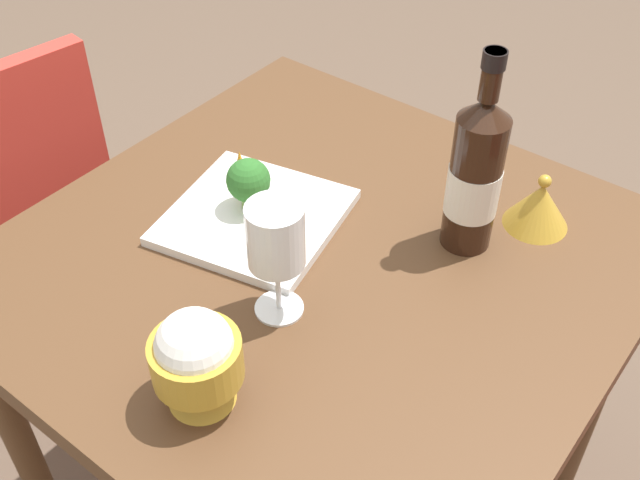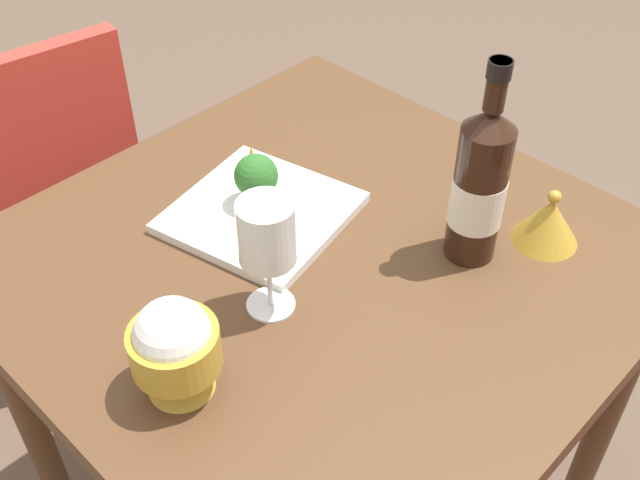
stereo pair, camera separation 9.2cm
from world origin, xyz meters
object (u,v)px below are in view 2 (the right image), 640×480
wine_bottle (480,185)px  carrot_garnish_right (269,226)px  wine_glass (267,235)px  broccoli_floret (256,177)px  rice_bowl_lid (548,221)px  serving_plate (263,212)px  chair_by_wall (36,181)px  carrot_garnish_left (252,163)px  rice_bowl (175,347)px

wine_bottle → carrot_garnish_right: 0.31m
wine_glass → broccoli_floret: size_ratio=2.09×
rice_bowl_lid → wine_glass: bearing=-117.3°
rice_bowl_lid → serving_plate: size_ratio=0.34×
chair_by_wall → rice_bowl_lid: size_ratio=8.50×
wine_bottle → broccoli_floret: wine_bottle is taller
serving_plate → carrot_garnish_right: size_ratio=5.26×
broccoli_floret → carrot_garnish_right: bearing=-31.7°
rice_bowl_lid → carrot_garnish_right: size_ratio=1.77×
wine_bottle → carrot_garnish_right: bearing=-136.9°
chair_by_wall → carrot_garnish_right: bearing=-77.2°
rice_bowl_lid → carrot_garnish_left: 0.47m
broccoli_floret → carrot_garnish_right: (0.08, -0.05, -0.02)m
wine_glass → rice_bowl_lid: bearing=62.7°
serving_plate → carrot_garnish_left: size_ratio=4.63×
wine_bottle → chair_by_wall: bearing=-164.3°
chair_by_wall → carrot_garnish_left: (0.55, 0.14, 0.25)m
wine_glass → carrot_garnish_left: bearing=142.8°
wine_bottle → serving_plate: bearing=-150.8°
chair_by_wall → wine_bottle: wine_bottle is taller
wine_glass → rice_bowl: bearing=-82.9°
broccoli_floret → rice_bowl: bearing=-58.0°
broccoli_floret → carrot_garnish_left: size_ratio=1.34×
rice_bowl_lid → carrot_garnish_right: 0.41m
carrot_garnish_left → broccoli_floret: bearing=-35.4°
rice_bowl → carrot_garnish_right: bearing=113.1°
serving_plate → broccoli_floret: (-0.02, 0.00, 0.06)m
chair_by_wall → carrot_garnish_right: size_ratio=15.07×
broccoli_floret → serving_plate: bearing=-16.5°
chair_by_wall → carrot_garnish_right: chair_by_wall is taller
serving_plate → rice_bowl_lid: bearing=36.4°
wine_glass → chair_by_wall: bearing=177.8°
chair_by_wall → broccoli_floret: (0.60, 0.10, 0.27)m
rice_bowl → broccoli_floret: bearing=122.0°
wine_glass → serving_plate: wine_glass is taller
rice_bowl → serving_plate: (-0.17, 0.30, -0.07)m
wine_glass → serving_plate: 0.23m
wine_glass → serving_plate: bearing=140.6°
broccoli_floret → carrot_garnish_right: broccoli_floret is taller
rice_bowl → broccoli_floret: (-0.19, 0.30, -0.01)m
wine_bottle → broccoli_floret: 0.34m
rice_bowl → carrot_garnish_left: (-0.24, 0.34, -0.03)m
rice_bowl_lid → carrot_garnish_left: bearing=-152.3°
serving_plate → carrot_garnish_right: 0.09m
wine_glass → carrot_garnish_right: size_ratio=3.17×
rice_bowl_lid → carrot_garnish_right: bearing=-133.1°
rice_bowl → chair_by_wall: bearing=165.7°
carrot_garnish_right → carrot_garnish_left: bearing=146.8°
wine_glass → carrot_garnish_right: bearing=137.4°
wine_glass → broccoli_floret: 0.22m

